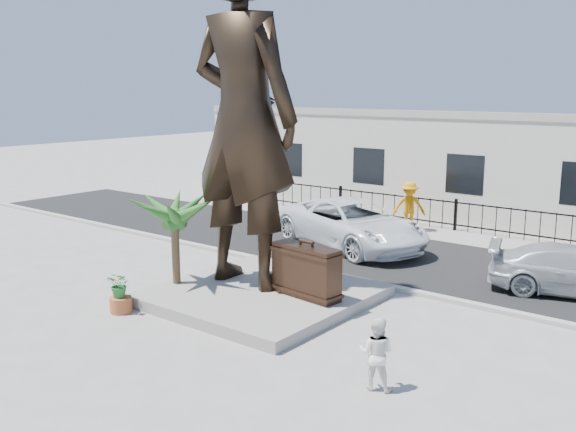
% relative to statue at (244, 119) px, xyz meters
% --- Properties ---
extents(ground, '(100.00, 100.00, 0.00)m').
position_rel_statue_xyz_m(ground, '(1.30, -1.75, -4.81)').
color(ground, '#9E9991').
rests_on(ground, ground).
extents(street, '(40.00, 7.00, 0.01)m').
position_rel_statue_xyz_m(street, '(1.30, 6.25, -4.81)').
color(street, black).
rests_on(street, ground).
extents(curb, '(40.00, 0.25, 0.12)m').
position_rel_statue_xyz_m(curb, '(1.30, 2.75, -4.75)').
color(curb, '#A5A399').
rests_on(curb, ground).
extents(far_sidewalk, '(40.00, 2.50, 0.02)m').
position_rel_statue_xyz_m(far_sidewalk, '(1.30, 10.25, -4.80)').
color(far_sidewalk, '#9E9991').
rests_on(far_sidewalk, ground).
extents(plinth, '(5.20, 5.20, 0.30)m').
position_rel_statue_xyz_m(plinth, '(0.80, -0.25, -4.66)').
color(plinth, gray).
rests_on(plinth, ground).
extents(fence, '(22.00, 0.10, 1.20)m').
position_rel_statue_xyz_m(fence, '(1.30, 11.05, -4.21)').
color(fence, black).
rests_on(fence, ground).
extents(building, '(28.00, 7.00, 4.40)m').
position_rel_statue_xyz_m(building, '(1.30, 15.25, -2.61)').
color(building, silver).
rests_on(building, ground).
extents(statue, '(3.39, 2.31, 9.03)m').
position_rel_statue_xyz_m(statue, '(0.00, 0.00, 0.00)').
color(statue, black).
rests_on(statue, plinth).
extents(suitcase, '(1.98, 0.82, 1.35)m').
position_rel_statue_xyz_m(suitcase, '(2.07, 0.03, -3.84)').
color(suitcase, '#311F14').
rests_on(suitcase, plinth).
extents(tourist, '(0.82, 0.72, 1.42)m').
position_rel_statue_xyz_m(tourist, '(5.86, -2.85, -4.10)').
color(tourist, white).
rests_on(tourist, ground).
extents(car_white, '(6.68, 4.60, 1.70)m').
position_rel_statue_xyz_m(car_white, '(-0.47, 6.20, -3.96)').
color(car_white, white).
rests_on(car_white, street).
extents(car_silver, '(4.94, 3.15, 1.33)m').
position_rel_statue_xyz_m(car_silver, '(7.26, 5.48, -4.14)').
color(car_silver, '#AFB2B4').
rests_on(car_silver, street).
extents(worker, '(1.47, 1.23, 1.97)m').
position_rel_statue_xyz_m(worker, '(-0.13, 9.85, -3.81)').
color(worker, orange).
rests_on(worker, far_sidewalk).
extents(palm_tree, '(1.80, 1.80, 3.20)m').
position_rel_statue_xyz_m(palm_tree, '(-1.45, -1.26, -4.81)').
color(palm_tree, '#275D21').
rests_on(palm_tree, ground).
extents(planter, '(0.56, 0.56, 0.40)m').
position_rel_statue_xyz_m(planter, '(-1.40, -3.20, -4.61)').
color(planter, '#AC572D').
rests_on(planter, ground).
extents(shrub, '(0.67, 0.61, 0.67)m').
position_rel_statue_xyz_m(shrub, '(-1.40, -3.20, -4.08)').
color(shrub, '#246F2D').
rests_on(shrub, planter).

